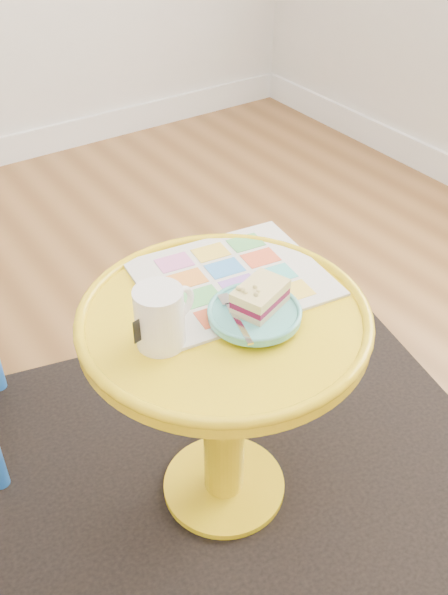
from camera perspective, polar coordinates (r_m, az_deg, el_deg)
rug at (r=1.56m, az=-0.00°, el=-16.04°), size 1.51×1.36×0.01m
side_table at (r=1.29m, az=0.00°, el=-6.46°), size 0.53×0.53×0.51m
newspaper at (r=1.28m, az=0.71°, el=1.69°), size 0.38×0.34×0.01m
mug at (r=1.11m, az=-5.48°, el=-1.54°), size 0.12×0.08×0.11m
plate at (r=1.17m, az=2.65°, el=-1.41°), size 0.17×0.17×0.02m
cake_slice at (r=1.17m, az=3.13°, el=0.09°), size 0.12×0.10×0.04m
fork at (r=1.15m, az=0.92°, el=-1.63°), size 0.05×0.14×0.00m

